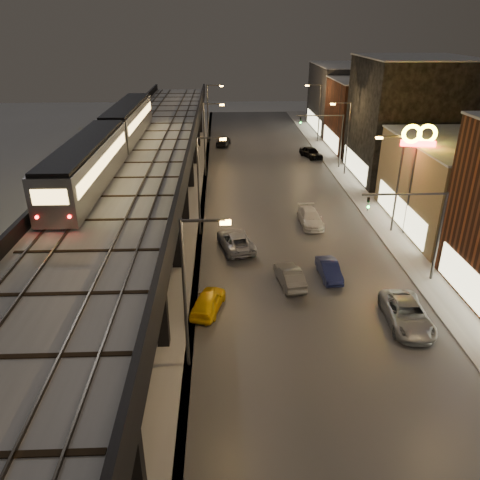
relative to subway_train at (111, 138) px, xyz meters
name	(u,v)px	position (x,y,z in m)	size (l,w,h in m)	color
road_surface	(284,217)	(16.00, 0.84, -8.24)	(17.00, 120.00, 0.06)	#46474D
sidewalk_right	(383,215)	(26.00, 0.84, -8.20)	(4.00, 120.00, 0.14)	#9FA1A8
under_viaduct_pavement	(148,219)	(2.50, 0.84, -8.24)	(11.00, 120.00, 0.06)	#9FA1A8
elevated_viaduct	(138,174)	(2.50, -2.32, -2.66)	(9.00, 100.00, 6.30)	black
viaduct_trackbed	(137,165)	(2.49, -2.19, -1.89)	(8.40, 100.00, 0.32)	#B2B7C1
viaduct_parapet_streetside	(187,159)	(6.85, -2.16, -1.42)	(0.30, 100.00, 1.10)	black
viaduct_parapet_far	(87,160)	(-1.85, -2.16, -1.42)	(0.30, 100.00, 1.10)	black
building_c	(468,185)	(32.49, -2.16, -4.20)	(12.20, 15.20, 8.16)	#7F6F50
building_d	(409,120)	(32.49, 13.84, -1.20)	(12.20, 13.20, 14.16)	black
building_e	(373,115)	(32.49, 27.84, -3.20)	(12.20, 12.20, 10.16)	#5B2A18
building_f	(349,98)	(32.49, 41.84, -2.70)	(12.20, 16.20, 11.16)	#2D2E30
streetlight_left_1	(189,286)	(8.07, -21.16, -3.04)	(2.57, 0.28, 9.00)	#38383A
streetlight_left_2	(201,180)	(8.07, -3.16, -3.04)	(2.57, 0.28, 9.00)	#38383A
streetlight_right_2	(396,178)	(25.23, -3.16, -3.04)	(2.56, 0.28, 9.00)	#38383A
streetlight_left_3	(207,135)	(8.07, 14.84, -3.04)	(2.57, 0.28, 9.00)	#38383A
streetlight_right_3	(346,134)	(25.23, 14.84, -3.04)	(2.56, 0.28, 9.00)	#38383A
streetlight_left_4	(209,110)	(8.07, 32.84, -3.04)	(2.57, 0.28, 9.00)	#38383A
streetlight_right_4	(318,109)	(25.23, 32.84, -3.04)	(2.56, 0.28, 9.00)	#38383A
traffic_light_rig_a	(425,226)	(24.34, -12.16, -3.78)	(6.10, 0.34, 7.00)	#38383A
traffic_light_rig_b	(333,134)	(24.34, 17.84, -3.78)	(6.10, 0.34, 7.00)	#38383A
subway_train	(111,138)	(0.00, 0.00, 0.00)	(2.79, 33.54, 3.33)	gray
car_taxi	(208,302)	(8.80, -15.70, -7.58)	(1.64, 4.09, 1.39)	yellow
car_near_white	(290,277)	(14.73, -12.45, -7.58)	(1.48, 4.23, 1.39)	#5E5F60
car_mid_silver	(236,241)	(10.94, -6.23, -7.53)	(2.47, 5.36, 1.49)	#969BAC
car_far_white	(223,141)	(10.17, 30.85, -7.52)	(1.78, 4.43, 1.51)	#242428
car_onc_silver	(329,270)	(17.86, -11.51, -7.65)	(1.33, 3.81, 1.26)	#151C49
car_onc_dark	(407,315)	(21.51, -17.79, -7.52)	(2.51, 5.44, 1.51)	gray
car_onc_white	(310,218)	(18.23, -1.32, -7.57)	(1.97, 4.85, 1.41)	white
car_onc_red	(311,153)	(22.63, 22.91, -7.50)	(1.82, 4.52, 1.54)	black
sign_mcdonalds	(418,146)	(26.50, -3.68, -0.13)	(2.98, 0.67, 10.01)	#38383A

